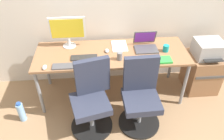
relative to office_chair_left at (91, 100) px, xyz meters
The scene contains 18 objects.
ground_plane 0.76m from the office_chair_left, 61.84° to the left, with size 5.28×5.28×0.00m, color #9E7A56.
back_wall 1.35m from the office_chair_left, 73.31° to the left, with size 4.40×0.04×2.60m, color silver.
desk 0.68m from the office_chair_left, 61.84° to the left, with size 2.05×0.71×0.74m.
office_chair_left is the anchor object (origin of this frame).
office_chair_right 0.61m from the office_chair_left, ahead, with size 0.54×0.54×0.94m.
side_cabinet 1.78m from the office_chair_left, 19.49° to the left, with size 0.45×0.49×0.58m.
printer 1.79m from the office_chair_left, 19.46° to the left, with size 0.38×0.40×0.24m.
water_bottle_on_floor 0.99m from the office_chair_left, behind, with size 0.09×0.09×0.31m.
desktop_monitor 0.99m from the office_chair_left, 110.02° to the left, with size 0.48×0.18×0.43m.
open_laptop 1.07m from the office_chair_left, 39.61° to the left, with size 0.31×0.29×0.22m.
keyboard_by_monitor 0.52m from the office_chair_left, 135.84° to the left, with size 0.34×0.12×0.02m, color #515156.
keyboard_by_laptop 0.56m from the office_chair_left, 98.93° to the left, with size 0.34×0.12×0.02m, color #2D2D2D.
mouse_by_monitor 0.69m from the office_chair_left, 153.80° to the left, with size 0.06×0.10×0.03m, color silver.
mouse_by_laptop 0.71m from the office_chair_left, 68.00° to the left, with size 0.06×0.10×0.03m, color #B7B7B7.
coffee_mug 1.21m from the office_chair_left, 27.08° to the left, with size 0.08×0.08×0.09m, color teal.
pen_cup 0.65m from the office_chair_left, 44.78° to the left, with size 0.07×0.07×0.10m, color slate.
notebook 1.04m from the office_chair_left, 18.14° to the left, with size 0.21×0.15×0.03m, color green.
paper_pile 0.88m from the office_chair_left, 59.26° to the left, with size 0.21×0.30×0.01m, color white.
Camera 1 is at (-0.21, -2.53, 2.38)m, focal length 35.92 mm.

